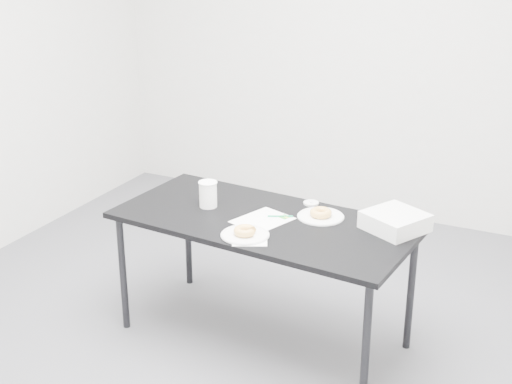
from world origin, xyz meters
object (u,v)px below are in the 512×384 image
at_px(donut_far, 321,213).
at_px(bakery_box, 395,221).
at_px(coffee_cup, 208,194).
at_px(plate_far, 321,217).
at_px(pen, 280,216).
at_px(table, 263,228).
at_px(scorecard, 262,220).
at_px(plate_near, 245,235).
at_px(donut_near, 245,231).

bearing_deg(donut_far, bakery_box, 2.12).
bearing_deg(coffee_cup, bakery_box, 8.10).
bearing_deg(plate_far, donut_far, 0.00).
distance_m(pen, coffee_cup, 0.41).
distance_m(donut_far, coffee_cup, 0.61).
xyz_separation_m(table, pen, (0.07, 0.06, 0.06)).
xyz_separation_m(pen, bakery_box, (0.57, 0.11, 0.04)).
xyz_separation_m(donut_far, bakery_box, (0.39, 0.01, 0.02)).
distance_m(scorecard, plate_far, 0.30).
bearing_deg(donut_far, scorecard, -146.49).
distance_m(pen, plate_far, 0.21).
relative_size(scorecard, coffee_cup, 1.97).
xyz_separation_m(table, plate_near, (0.01, -0.23, 0.06)).
bearing_deg(coffee_cup, table, -4.25).
bearing_deg(plate_near, donut_near, 0.00).
distance_m(pen, donut_far, 0.21).
bearing_deg(bakery_box, scorecard, -136.46).
bearing_deg(donut_near, scorecard, 91.96).
distance_m(coffee_cup, bakery_box, 0.99).
height_order(coffee_cup, bakery_box, coffee_cup).
relative_size(table, plate_far, 6.57).
bearing_deg(coffee_cup, scorecard, -7.16).
xyz_separation_m(scorecard, bakery_box, (0.64, 0.18, 0.04)).
xyz_separation_m(donut_far, coffee_cup, (-0.59, -0.12, 0.05)).
distance_m(table, donut_near, 0.24).
distance_m(plate_near, coffee_cup, 0.44).
distance_m(plate_far, coffee_cup, 0.61).
bearing_deg(bakery_box, pen, -141.74).
bearing_deg(table, donut_near, -82.92).
relative_size(scorecard, pen, 2.15).
relative_size(plate_near, bakery_box, 0.90).
distance_m(donut_near, coffee_cup, 0.43).
relative_size(table, bakery_box, 6.05).
height_order(scorecard, bakery_box, bakery_box).
bearing_deg(plate_far, scorecard, -146.49).
bearing_deg(donut_near, plate_near, 0.00).
height_order(donut_near, coffee_cup, coffee_cup).
bearing_deg(scorecard, donut_far, 52.57).
xyz_separation_m(plate_far, bakery_box, (0.39, 0.01, 0.04)).
xyz_separation_m(coffee_cup, bakery_box, (0.98, 0.14, -0.03)).
relative_size(table, coffee_cup, 11.21).
height_order(donut_near, donut_far, donut_near).
distance_m(table, scorecard, 0.06).
distance_m(scorecard, donut_near, 0.21).
xyz_separation_m(table, coffee_cup, (-0.34, 0.03, 0.12)).
height_order(plate_near, plate_far, plate_near).
bearing_deg(donut_far, table, -149.52).
relative_size(donut_far, coffee_cup, 0.80).
relative_size(scorecard, plate_near, 1.18).
bearing_deg(plate_near, plate_far, 57.02).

